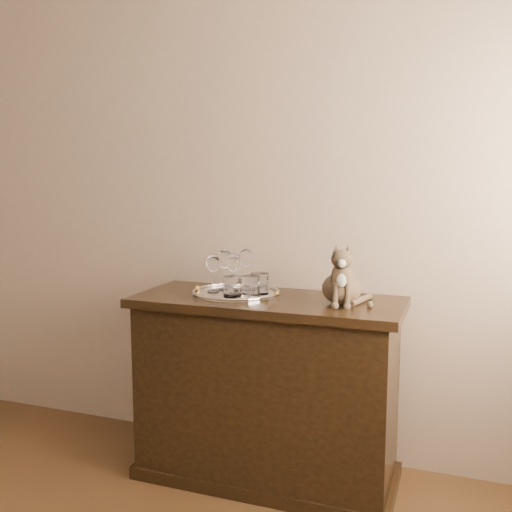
{
  "coord_description": "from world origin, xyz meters",
  "views": [
    {
      "loc": [
        1.41,
        -0.42,
        1.38
      ],
      "look_at": [
        0.54,
        1.95,
        1.03
      ],
      "focal_mm": 40.0,
      "sensor_mm": 36.0,
      "label": 1
    }
  ],
  "objects": [
    {
      "name": "wine_glass_d",
      "position": [
        0.44,
        1.94,
        0.95
      ],
      "size": [
        0.07,
        0.07,
        0.18
      ],
      "primitive_type": null,
      "color": "silver",
      "rests_on": "tray"
    },
    {
      "name": "wall_back",
      "position": [
        0.0,
        2.25,
        1.35
      ],
      "size": [
        4.0,
        0.1,
        2.7
      ],
      "primitive_type": "cube",
      "color": "tan",
      "rests_on": "ground"
    },
    {
      "name": "tumbler_a",
      "position": [
        0.54,
        1.9,
        0.91
      ],
      "size": [
        0.08,
        0.08,
        0.09
      ],
      "primitive_type": "cylinder",
      "color": "silver",
      "rests_on": "tray"
    },
    {
      "name": "wine_glass_a",
      "position": [
        0.36,
        2.02,
        0.95
      ],
      "size": [
        0.07,
        0.07,
        0.19
      ],
      "primitive_type": null,
      "color": "silver",
      "rests_on": "tray"
    },
    {
      "name": "wine_glass_c",
      "position": [
        0.33,
        1.94,
        0.95
      ],
      "size": [
        0.07,
        0.07,
        0.18
      ],
      "primitive_type": null,
      "color": "white",
      "rests_on": "tray"
    },
    {
      "name": "sideboard",
      "position": [
        0.6,
        1.94,
        0.42
      ],
      "size": [
        1.2,
        0.5,
        0.85
      ],
      "primitive_type": null,
      "color": "black",
      "rests_on": "ground"
    },
    {
      "name": "cat",
      "position": [
        0.93,
        1.94,
        0.98
      ],
      "size": [
        0.3,
        0.29,
        0.26
      ],
      "primitive_type": null,
      "rotation": [
        0.0,
        0.0,
        0.18
      ],
      "color": "#4E412E",
      "rests_on": "sideboard"
    },
    {
      "name": "tray",
      "position": [
        0.44,
        1.96,
        0.85
      ],
      "size": [
        0.4,
        0.4,
        0.01
      ],
      "primitive_type": "cylinder",
      "color": "silver",
      "rests_on": "sideboard"
    },
    {
      "name": "tumbler_c",
      "position": [
        0.55,
        1.98,
        0.91
      ],
      "size": [
        0.08,
        0.08,
        0.1
      ],
      "primitive_type": "cylinder",
      "color": "white",
      "rests_on": "tray"
    },
    {
      "name": "wine_glass_b",
      "position": [
        0.45,
        2.08,
        0.95
      ],
      "size": [
        0.07,
        0.07,
        0.19
      ],
      "primitive_type": null,
      "color": "silver",
      "rests_on": "tray"
    },
    {
      "name": "tumbler_b",
      "position": [
        0.46,
        1.87,
        0.9
      ],
      "size": [
        0.08,
        0.08,
        0.09
      ],
      "primitive_type": "cylinder",
      "color": "white",
      "rests_on": "tray"
    }
  ]
}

